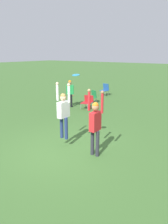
% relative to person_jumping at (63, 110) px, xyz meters
% --- Properties ---
extents(ground_plane, '(120.00, 120.00, 0.00)m').
position_rel_person_jumping_xyz_m(ground_plane, '(0.17, -0.28, -1.34)').
color(ground_plane, '#3D662D').
extents(person_jumping, '(0.62, 0.47, 1.98)m').
position_rel_person_jumping_xyz_m(person_jumping, '(0.00, 0.00, 0.00)').
color(person_jumping, navy).
rests_on(person_jumping, ground_plane).
extents(person_defending, '(0.59, 0.44, 2.17)m').
position_rel_person_jumping_xyz_m(person_defending, '(1.29, 0.04, -0.18)').
color(person_defending, '#2D2D38').
rests_on(person_defending, ground_plane).
extents(frisbee, '(0.24, 0.24, 0.05)m').
position_rel_person_jumping_xyz_m(frisbee, '(0.58, -0.02, 1.23)').
color(frisbee, '#2D9EDB').
extents(camping_chair_0, '(0.57, 0.62, 0.84)m').
position_rel_person_jumping_xyz_m(camping_chair_0, '(-3.00, 6.28, -0.85)').
color(camping_chair_0, gray).
rests_on(camping_chair_0, ground_plane).
extents(camping_chair_1, '(0.69, 0.73, 0.80)m').
position_rel_person_jumping_xyz_m(camping_chair_1, '(-2.43, 4.85, -0.88)').
color(camping_chair_1, gray).
rests_on(camping_chair_1, ground_plane).
extents(camping_chair_2, '(0.57, 0.62, 0.91)m').
position_rel_person_jumping_xyz_m(camping_chair_2, '(-3.69, 8.95, -0.82)').
color(camping_chair_2, gray).
rests_on(camping_chair_2, ground_plane).
extents(person_spectator_near, '(0.59, 0.45, 1.64)m').
position_rel_person_jumping_xyz_m(person_spectator_near, '(-3.55, 4.60, -0.36)').
color(person_spectator_near, black).
rests_on(person_spectator_near, ground_plane).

